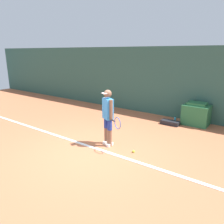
{
  "coord_description": "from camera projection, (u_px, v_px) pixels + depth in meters",
  "views": [
    {
      "loc": [
        3.66,
        -4.11,
        2.65
      ],
      "look_at": [
        0.06,
        0.84,
        0.95
      ],
      "focal_mm": 35.0,
      "sensor_mm": 36.0,
      "label": 1
    }
  ],
  "objects": [
    {
      "name": "court_baseline",
      "position": [
        97.0,
        149.0,
        6.14
      ],
      "size": [
        21.6,
        0.1,
        0.01
      ],
      "color": "white",
      "rests_on": "ground_plane"
    },
    {
      "name": "covered_chair",
      "position": [
        196.0,
        114.0,
        8.11
      ],
      "size": [
        0.92,
        0.71,
        0.85
      ],
      "color": "#28663D",
      "rests_on": "ground_plane"
    },
    {
      "name": "tennis_player",
      "position": [
        108.0,
        115.0,
        6.19
      ],
      "size": [
        0.88,
        0.5,
        1.64
      ],
      "rotation": [
        0.0,
        0.0,
        -0.46
      ],
      "color": "brown",
      "rests_on": "ground_plane"
    },
    {
      "name": "equipment_bag",
      "position": [
        170.0,
        123.0,
        8.18
      ],
      "size": [
        0.67,
        0.31,
        0.15
      ],
      "color": "black",
      "rests_on": "ground_plane"
    },
    {
      "name": "back_wall",
      "position": [
        162.0,
        82.0,
        9.1
      ],
      "size": [
        24.0,
        0.1,
        2.86
      ],
      "color": "#2D564C",
      "rests_on": "ground_plane"
    },
    {
      "name": "tennis_ball",
      "position": [
        134.0,
        151.0,
        5.92
      ],
      "size": [
        0.07,
        0.07,
        0.07
      ],
      "color": "#D1E533",
      "rests_on": "ground_plane"
    },
    {
      "name": "water_bottle",
      "position": [
        175.0,
        119.0,
        8.48
      ],
      "size": [
        0.08,
        0.08,
        0.23
      ],
      "color": "#33ADD6",
      "rests_on": "ground_plane"
    },
    {
      "name": "ground_plane",
      "position": [
        92.0,
        152.0,
        5.98
      ],
      "size": [
        24.0,
        24.0,
        0.0
      ],
      "primitive_type": "plane",
      "color": "#B76642"
    }
  ]
}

